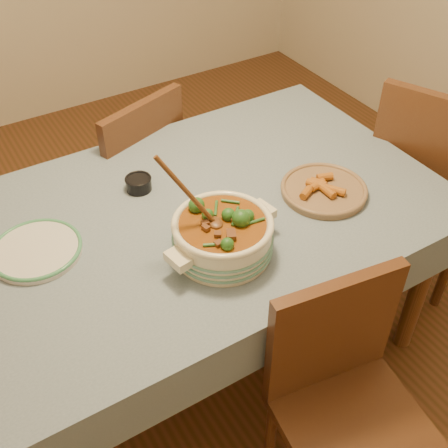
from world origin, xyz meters
The scene contains 9 objects.
floor centered at (0.00, 0.00, 0.00)m, with size 4.50×4.50×0.00m, color #482D14.
dining_table centered at (0.00, 0.00, 0.66)m, with size 1.68×1.08×0.76m.
stew_casserole centered at (-0.05, -0.23, 0.83)m, with size 0.39×0.35×0.37m.
white_plate centered at (-0.54, 0.07, 0.77)m, with size 0.33×0.33×0.02m.
condiment_bowl centered at (-0.13, 0.20, 0.78)m, with size 0.12×0.12×0.05m.
fried_plate centered at (0.41, -0.16, 0.78)m, with size 0.38×0.38×0.05m.
chair_far centered at (0.00, 0.62, 0.51)m, with size 0.53×0.53×0.90m.
chair_near centered at (0.08, -0.71, 0.50)m, with size 0.47×0.47×0.88m.
chair_right centered at (1.04, -0.13, 0.56)m, with size 0.61×0.61×0.99m.
Camera 1 is at (-0.70, -1.30, 1.97)m, focal length 45.00 mm.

